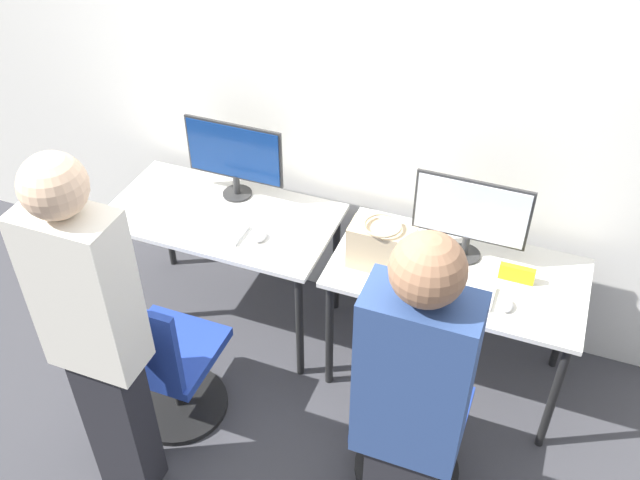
% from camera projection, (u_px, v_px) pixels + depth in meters
% --- Properties ---
extents(ground_plane, '(20.00, 20.00, 0.00)m').
position_uv_depth(ground_plane, '(311.00, 383.00, 3.70)').
color(ground_plane, '#3D3D42').
extents(wall_back, '(12.00, 0.05, 2.80)m').
position_uv_depth(wall_back, '(368.00, 74.00, 3.37)').
color(wall_back, silver).
rests_on(wall_back, ground_plane).
extents(desk_left, '(1.17, 0.63, 0.71)m').
position_uv_depth(desk_left, '(223.00, 226.00, 3.71)').
color(desk_left, silver).
rests_on(desk_left, ground_plane).
extents(monitor_left, '(0.53, 0.16, 0.43)m').
position_uv_depth(monitor_left, '(234.00, 156.00, 3.64)').
color(monitor_left, '#2D2D2D').
rests_on(monitor_left, desk_left).
extents(keyboard_left, '(0.38, 0.16, 0.02)m').
position_uv_depth(keyboard_left, '(209.00, 228.00, 3.55)').
color(keyboard_left, silver).
rests_on(keyboard_left, desk_left).
extents(mouse_left, '(0.06, 0.09, 0.03)m').
position_uv_depth(mouse_left, '(260.00, 237.00, 3.49)').
color(mouse_left, silver).
rests_on(mouse_left, desk_left).
extents(office_chair_left, '(0.48, 0.48, 0.88)m').
position_uv_depth(office_chair_left, '(165.00, 367.00, 3.33)').
color(office_chair_left, black).
rests_on(office_chair_left, ground_plane).
extents(person_left, '(0.36, 0.23, 1.73)m').
position_uv_depth(person_left, '(95.00, 331.00, 2.68)').
color(person_left, '#232328').
rests_on(person_left, ground_plane).
extents(desk_right, '(1.17, 0.63, 0.71)m').
position_uv_depth(desk_right, '(456.00, 284.00, 3.36)').
color(desk_right, silver).
rests_on(desk_right, ground_plane).
extents(monitor_right, '(0.53, 0.16, 0.43)m').
position_uv_depth(monitor_right, '(471.00, 215.00, 3.25)').
color(monitor_right, '#2D2D2D').
rests_on(monitor_right, desk_right).
extents(keyboard_right, '(0.38, 0.16, 0.02)m').
position_uv_depth(keyboard_right, '(452.00, 289.00, 3.20)').
color(keyboard_right, silver).
rests_on(keyboard_right, desk_right).
extents(mouse_right, '(0.06, 0.09, 0.03)m').
position_uv_depth(mouse_right, '(507.00, 305.00, 3.11)').
color(mouse_right, silver).
rests_on(mouse_right, desk_right).
extents(office_chair_right, '(0.48, 0.48, 0.88)m').
position_uv_depth(office_chair_right, '(409.00, 432.00, 3.04)').
color(office_chair_right, black).
rests_on(office_chair_right, ground_plane).
extents(person_right, '(0.36, 0.22, 1.71)m').
position_uv_depth(person_right, '(409.00, 416.00, 2.39)').
color(person_right, '#232328').
rests_on(person_right, ground_plane).
extents(handbag, '(0.30, 0.18, 0.25)m').
position_uv_depth(handbag, '(381.00, 247.00, 3.27)').
color(handbag, tan).
rests_on(handbag, desk_right).
extents(placard_right, '(0.16, 0.03, 0.08)m').
position_uv_depth(placard_right, '(517.00, 274.00, 3.24)').
color(placard_right, yellow).
rests_on(placard_right, desk_right).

